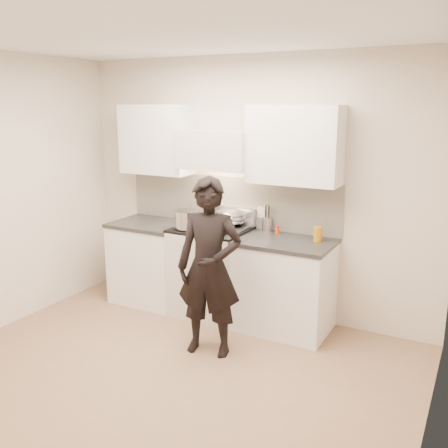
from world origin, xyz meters
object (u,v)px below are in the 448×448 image
(stove, at_px, (211,271))
(counter_right, at_px, (284,285))
(utensil_crock, at_px, (267,223))
(wok, at_px, (231,217))
(person, at_px, (209,268))

(stove, relative_size, counter_right, 1.04)
(utensil_crock, bearing_deg, counter_right, -38.89)
(wok, distance_m, person, 0.98)
(stove, bearing_deg, counter_right, 0.00)
(counter_right, relative_size, person, 0.57)
(wok, xyz_separation_m, utensil_crock, (0.37, 0.10, -0.05))
(counter_right, bearing_deg, person, -118.34)
(wok, bearing_deg, utensil_crock, 15.28)
(stove, distance_m, wok, 0.62)
(counter_right, distance_m, utensil_crock, 0.67)
(person, bearing_deg, wok, 94.20)
(stove, relative_size, person, 0.60)
(utensil_crock, bearing_deg, person, -96.25)
(stove, distance_m, utensil_crock, 0.79)
(wok, height_order, utensil_crock, wok)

